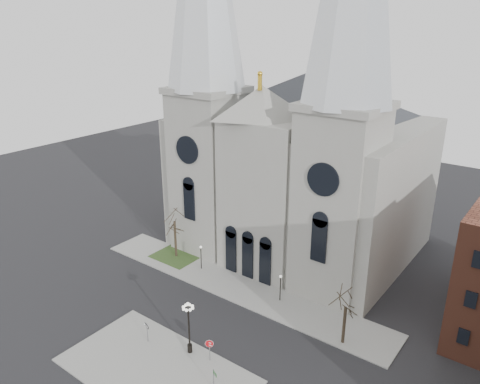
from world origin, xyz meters
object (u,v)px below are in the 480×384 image
Objects in this scene: globe_lamp at (189,321)px; one_way_sign at (147,329)px; street_name_sign at (214,378)px; stop_sign at (210,346)px.

one_way_sign is (-4.43, -1.36, -2.07)m from globe_lamp.
street_name_sign is at bearing 13.54° from one_way_sign.
globe_lamp is at bearing 174.54° from stop_sign.
globe_lamp is 2.64× the size of street_name_sign.
globe_lamp is (-2.32, -0.27, 1.85)m from stop_sign.
stop_sign is at bearing 32.94° from one_way_sign.
street_name_sign is (5.03, -2.33, -2.26)m from globe_lamp.
stop_sign is 1.10× the size of street_name_sign.
street_name_sign is (2.71, -2.60, -0.41)m from stop_sign.
one_way_sign reaches higher than street_name_sign.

